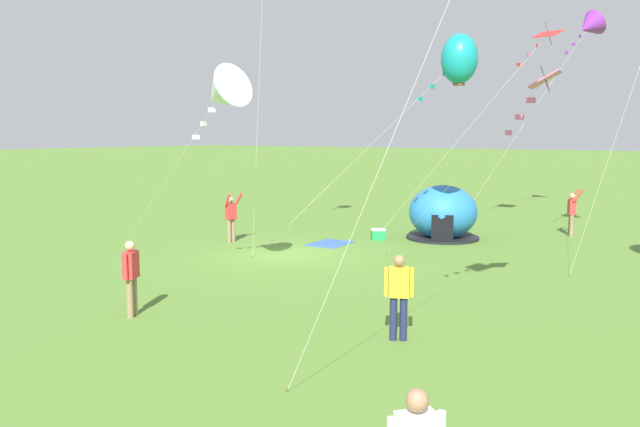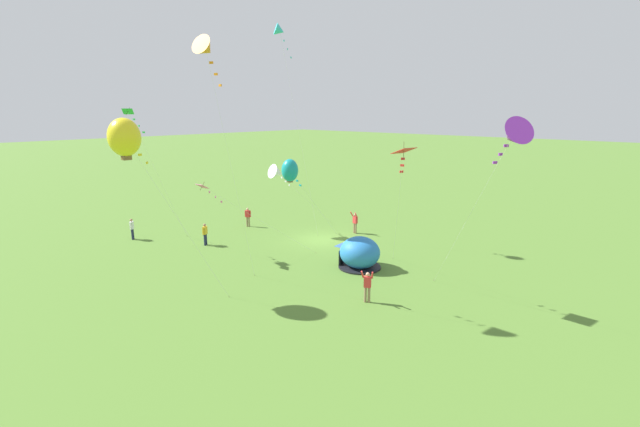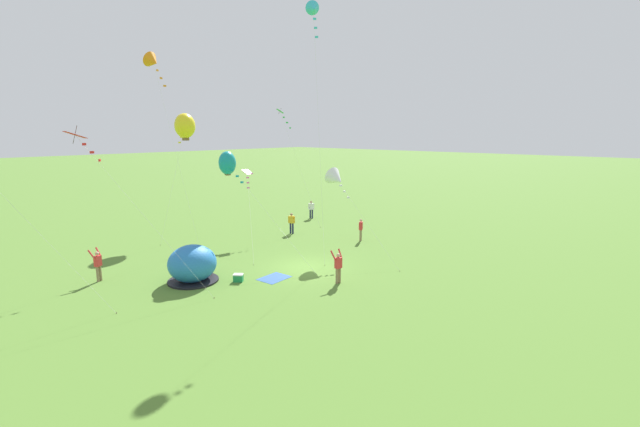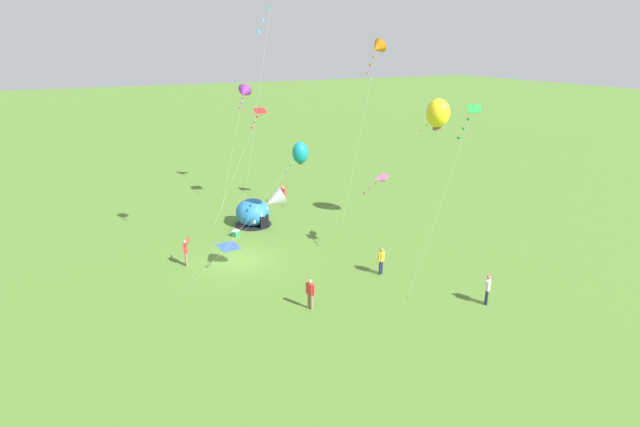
# 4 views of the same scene
# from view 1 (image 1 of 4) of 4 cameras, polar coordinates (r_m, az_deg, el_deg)

# --- Properties ---
(ground_plane) EXTENTS (300.00, 300.00, 0.00)m
(ground_plane) POSITION_cam_1_polar(r_m,az_deg,el_deg) (21.13, -2.89, -3.82)
(ground_plane) COLOR #517A2D
(popup_tent) EXTENTS (2.81, 2.81, 2.10)m
(popup_tent) POSITION_cam_1_polar(r_m,az_deg,el_deg) (24.68, 11.18, 0.00)
(popup_tent) COLOR #2672BF
(popup_tent) RESTS_ON ground
(picnic_blanket) EXTENTS (1.79, 1.43, 0.01)m
(picnic_blanket) POSITION_cam_1_polar(r_m,az_deg,el_deg) (23.27, 0.94, -2.76)
(picnic_blanket) COLOR #3359A5
(picnic_blanket) RESTS_ON ground
(cooler_box) EXTENTS (0.62, 0.64, 0.44)m
(cooler_box) POSITION_cam_1_polar(r_m,az_deg,el_deg) (24.13, 5.35, -1.91)
(cooler_box) COLOR #1E8C4C
(cooler_box) RESTS_ON ground
(person_strolling) EXTENTS (0.54, 0.38, 1.72)m
(person_strolling) POSITION_cam_1_polar(r_m,az_deg,el_deg) (14.56, -16.89, -5.34)
(person_strolling) COLOR #8C7251
(person_strolling) RESTS_ON ground
(person_near_tent) EXTENTS (0.39, 0.53, 1.72)m
(person_near_tent) POSITION_cam_1_polar(r_m,az_deg,el_deg) (12.45, 7.22, -7.20)
(person_near_tent) COLOR #1E2347
(person_near_tent) RESTS_ON ground
(person_flying_kite) EXTENTS (0.67, 0.52, 1.89)m
(person_flying_kite) POSITION_cam_1_polar(r_m,az_deg,el_deg) (23.67, -8.13, -0.23)
(person_flying_kite) COLOR #8C7251
(person_flying_kite) RESTS_ON ground
(person_far_back) EXTENTS (0.72, 0.64, 1.89)m
(person_far_back) POSITION_cam_1_polar(r_m,az_deg,el_deg) (26.84, 22.03, 0.19)
(person_far_back) COLOR #8C7251
(person_far_back) RESTS_ON ground
(kite_pink) EXTENTS (5.03, 6.58, 5.51)m
(kite_pink) POSITION_cam_1_polar(r_m,az_deg,el_deg) (14.51, 18.91, 10.21)
(kite_pink) COLOR silver
(kite_pink) RESTS_ON ground
(kite_red) EXTENTS (4.40, 6.10, 8.62)m
(kite_red) POSITION_cam_1_polar(r_m,az_deg,el_deg) (28.14, 19.70, 14.74)
(kite_red) COLOR silver
(kite_red) RESTS_ON ground
(kite_white) EXTENTS (1.57, 6.55, 5.91)m
(kite_white) POSITION_cam_1_polar(r_m,az_deg,el_deg) (17.01, -8.98, 10.81)
(kite_white) COLOR silver
(kite_white) RESTS_ON ground
(kite_teal) EXTENTS (1.81, 7.24, 7.08)m
(kite_teal) POSITION_cam_1_polar(r_m,az_deg,el_deg) (19.87, 12.62, 13.61)
(kite_teal) COLOR silver
(kite_teal) RESTS_ON ground
(kite_purple) EXTENTS (6.13, 5.08, 9.93)m
(kite_purple) POSITION_cam_1_polar(r_m,az_deg,el_deg) (33.54, 23.35, 15.43)
(kite_purple) COLOR silver
(kite_purple) RESTS_ON ground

